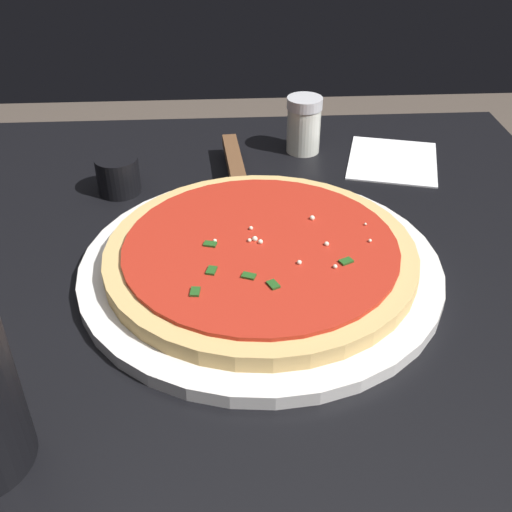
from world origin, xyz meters
TOP-DOWN VIEW (x-y plane):
  - restaurant_table at (0.00, 0.00)m, footprint 0.85×0.75m
  - serving_plate at (-0.03, -0.00)m, footprint 0.35×0.35m
  - pizza at (-0.03, -0.00)m, footprint 0.30×0.30m
  - pizza_server at (-0.20, -0.02)m, footprint 0.22×0.08m
  - cup_small_sauce at (-0.21, -0.16)m, footprint 0.05×0.05m
  - napkin_folded_right at (-0.27, 0.19)m, footprint 0.15×0.14m
  - parmesan_shaker at (-0.31, 0.07)m, footprint 0.05×0.05m

SIDE VIEW (x-z plane):
  - restaurant_table at x=0.00m, z-range 0.21..0.97m
  - napkin_folded_right at x=-0.27m, z-range 0.75..0.76m
  - serving_plate at x=-0.03m, z-range 0.75..0.77m
  - pizza_server at x=-0.20m, z-range 0.77..0.78m
  - cup_small_sauce at x=-0.21m, z-range 0.75..0.80m
  - pizza at x=-0.03m, z-range 0.76..0.79m
  - parmesan_shaker at x=-0.31m, z-range 0.75..0.83m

